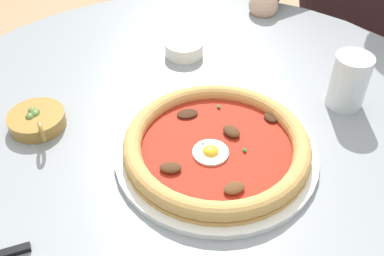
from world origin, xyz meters
The scene contains 7 objects.
dining_table centered at (0.00, 0.00, 0.59)m, with size 1.06×1.06×0.71m.
pizza_on_plate centered at (0.06, 0.03, 0.73)m, with size 0.32×0.32×0.04m.
water_glass centered at (-0.01, 0.29, 0.76)m, with size 0.07×0.07×0.10m.
ramekin_capers centered at (-0.24, 0.04, 0.73)m, with size 0.08×0.08×0.03m.
olive_pan centered at (-0.07, -0.25, 0.73)m, with size 0.12×0.10×0.05m.
diner_person centered at (-0.47, 0.58, 0.53)m, with size 0.44×0.58×1.18m.
cafe_chair_diner centered at (-0.56, 0.69, 0.53)m, with size 0.56×0.56×0.87m.
Camera 1 is at (0.54, -0.12, 1.22)m, focal length 41.76 mm.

